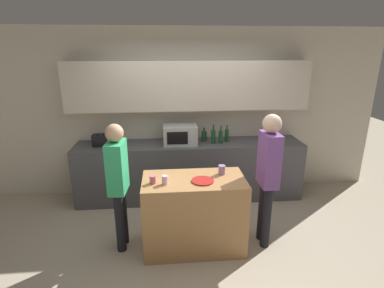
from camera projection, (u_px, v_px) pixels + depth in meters
name	position (u px, v px, depth m)	size (l,w,h in m)	color
ground_plane	(199.00, 249.00, 3.72)	(14.00, 14.00, 0.00)	#BCAD93
back_wall	(188.00, 103.00, 4.82)	(6.40, 0.40, 2.70)	beige
back_counter	(190.00, 170.00, 4.89)	(3.60, 0.62, 0.94)	#4C4C51
kitchen_island	(194.00, 213.00, 3.64)	(1.21, 0.64, 0.92)	#B27F4C
microwave	(180.00, 135.00, 4.68)	(0.52, 0.39, 0.30)	#B7BABC
toaster	(101.00, 140.00, 4.59)	(0.26, 0.16, 0.18)	black
potted_plant	(266.00, 129.00, 4.78)	(0.14, 0.14, 0.40)	#333D4C
bottle_0	(204.00, 136.00, 4.83)	(0.08, 0.08, 0.22)	#194723
bottle_1	(213.00, 136.00, 4.70)	(0.07, 0.07, 0.30)	#194723
bottle_2	(221.00, 137.00, 4.71)	(0.06, 0.06, 0.28)	#194723
bottle_3	(227.00, 135.00, 4.82)	(0.06, 0.06, 0.27)	#194723
plate_on_island	(203.00, 181.00, 3.44)	(0.26, 0.26, 0.01)	red
cup_0	(222.00, 170.00, 3.62)	(0.09, 0.09, 0.11)	#997DAA
cup_1	(165.00, 180.00, 3.35)	(0.07, 0.07, 0.10)	silver
cup_2	(153.00, 179.00, 3.38)	(0.07, 0.07, 0.09)	#DB6981
person_left	(118.00, 178.00, 3.49)	(0.22, 0.35, 1.58)	black
person_center	(268.00, 170.00, 3.55)	(0.22, 0.34, 1.67)	black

